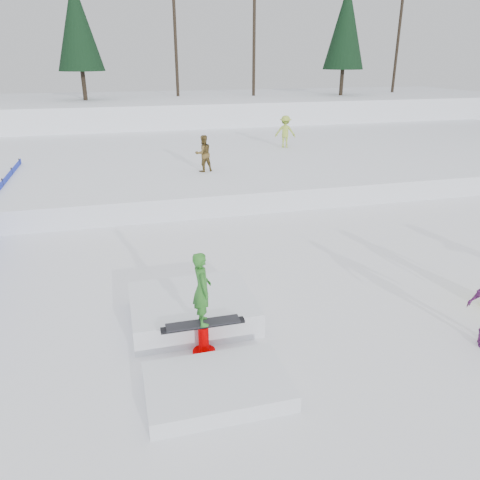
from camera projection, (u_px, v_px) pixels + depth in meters
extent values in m
plane|color=white|center=(242.00, 322.00, 10.11)|extent=(120.00, 120.00, 0.00)
cube|color=white|center=(142.00, 113.00, 36.64)|extent=(60.00, 14.00, 2.40)
cube|color=white|center=(161.00, 159.00, 24.35)|extent=(50.00, 18.00, 0.80)
cylinder|color=black|center=(4.00, 193.00, 17.70)|extent=(0.05, 0.05, 1.10)
cylinder|color=black|center=(13.00, 181.00, 19.41)|extent=(0.05, 0.05, 1.10)
cylinder|color=black|center=(21.00, 171.00, 21.11)|extent=(0.05, 0.05, 1.10)
cylinder|color=black|center=(84.00, 86.00, 33.53)|extent=(0.30, 0.30, 2.00)
cone|color=black|center=(77.00, 25.00, 32.07)|extent=(3.20, 3.20, 5.95)
cylinder|color=black|center=(175.00, 31.00, 35.64)|extent=(0.24, 0.24, 9.50)
cylinder|color=black|center=(254.00, 42.00, 36.46)|extent=(0.24, 0.24, 8.00)
cylinder|color=black|center=(342.00, 82.00, 37.89)|extent=(0.30, 0.30, 2.00)
cone|color=black|center=(346.00, 26.00, 36.38)|extent=(3.20, 3.20, 6.30)
cylinder|color=black|center=(399.00, 27.00, 39.58)|extent=(0.24, 0.24, 10.50)
imported|color=brown|center=(203.00, 153.00, 19.61)|extent=(0.86, 0.74, 1.53)
imported|color=#9FBB3F|center=(285.00, 132.00, 24.87)|extent=(1.23, 0.98, 1.66)
cube|color=white|center=(192.00, 308.00, 10.12)|extent=(2.60, 2.20, 0.54)
cube|color=white|center=(217.00, 386.00, 7.92)|extent=(2.40, 1.60, 0.30)
cylinder|color=#DE0002|center=(204.00, 352.00, 9.04)|extent=(0.44, 0.44, 0.06)
cylinder|color=#DE0002|center=(204.00, 340.00, 8.94)|extent=(0.20, 0.20, 0.60)
cube|color=black|center=(203.00, 325.00, 8.82)|extent=(1.60, 0.16, 0.06)
cube|color=black|center=(203.00, 323.00, 8.80)|extent=(1.40, 0.28, 0.03)
imported|color=#297423|center=(202.00, 289.00, 8.54)|extent=(0.34, 0.52, 1.42)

